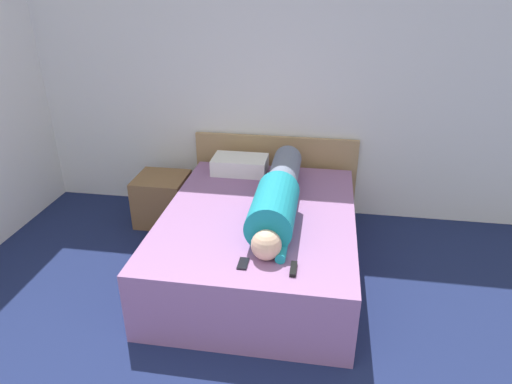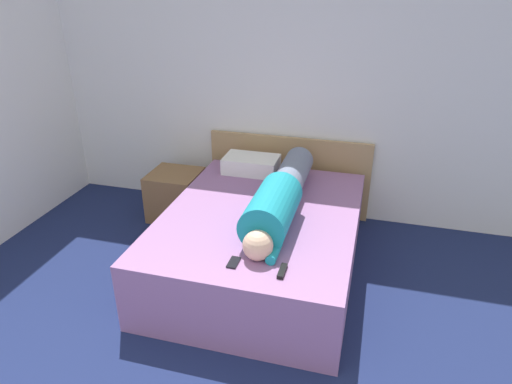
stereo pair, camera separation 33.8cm
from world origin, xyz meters
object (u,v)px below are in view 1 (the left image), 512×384
(bed, at_px, (259,241))
(person_lying, at_px, (278,196))
(nightstand, at_px, (163,199))
(tv_remote, at_px, (293,269))
(pillow_near_headboard, at_px, (240,165))
(cell_phone, at_px, (243,264))

(bed, height_order, person_lying, person_lying)
(nightstand, xyz_separation_m, tv_remote, (1.41, -1.42, 0.32))
(pillow_near_headboard, xyz_separation_m, cell_phone, (0.31, -1.50, -0.07))
(person_lying, distance_m, cell_phone, 0.76)
(cell_phone, bearing_deg, bed, 90.51)
(bed, xyz_separation_m, tv_remote, (0.34, -0.74, 0.28))
(person_lying, xyz_separation_m, cell_phone, (-0.14, -0.74, -0.14))
(pillow_near_headboard, bearing_deg, person_lying, -59.61)
(pillow_near_headboard, bearing_deg, tv_remote, -67.22)
(bed, height_order, nightstand, bed)
(person_lying, distance_m, tv_remote, 0.79)
(bed, height_order, cell_phone, cell_phone)
(bed, relative_size, cell_phone, 15.05)
(tv_remote, bearing_deg, cell_phone, 176.99)
(person_lying, bearing_deg, nightstand, 151.18)
(pillow_near_headboard, relative_size, cell_phone, 3.93)
(pillow_near_headboard, relative_size, tv_remote, 3.40)
(nightstand, xyz_separation_m, person_lying, (1.21, -0.67, 0.45))
(cell_phone, bearing_deg, nightstand, 127.40)
(bed, xyz_separation_m, pillow_near_headboard, (-0.30, 0.77, 0.35))
(nightstand, relative_size, tv_remote, 3.24)
(cell_phone, bearing_deg, tv_remote, -3.01)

